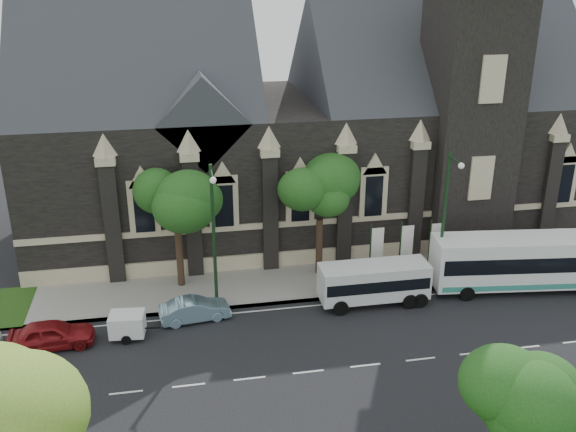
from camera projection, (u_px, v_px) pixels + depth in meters
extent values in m
plane|color=black|center=(308.00, 372.00, 32.23)|extent=(160.00, 160.00, 0.00)
cube|color=gray|center=(277.00, 284.00, 40.88)|extent=(80.00, 5.00, 0.15)
cube|color=black|center=(306.00, 163.00, 48.88)|extent=(40.00, 15.00, 10.00)
cube|color=#2B2D33|center=(140.00, 104.00, 44.97)|extent=(16.00, 15.00, 15.00)
cube|color=#2B2D33|center=(434.00, 93.00, 48.76)|extent=(20.00, 15.00, 15.00)
cube|color=#2B2D33|center=(201.00, 116.00, 41.55)|extent=(6.00, 6.00, 6.00)
cube|color=black|center=(467.00, 124.00, 43.65)|extent=(5.50, 5.50, 18.00)
cube|color=tan|center=(329.00, 221.00, 42.66)|extent=(40.00, 0.22, 0.40)
cube|color=tan|center=(328.00, 256.00, 43.62)|extent=(40.00, 0.25, 1.20)
cube|color=black|center=(300.00, 201.00, 41.60)|extent=(1.20, 0.12, 2.80)
sphere|color=olive|center=(21.00, 378.00, 20.20)|extent=(3.12, 3.12, 3.12)
sphere|color=#174B17|center=(529.00, 404.00, 22.93)|extent=(3.20, 3.20, 3.20)
sphere|color=#174B17|center=(538.00, 378.00, 23.36)|extent=(2.40, 2.40, 2.40)
cylinder|color=black|center=(319.00, 247.00, 41.60)|extent=(0.44, 0.44, 3.96)
sphere|color=#174B17|center=(320.00, 195.00, 40.25)|extent=(3.84, 3.84, 3.84)
sphere|color=#174B17|center=(329.00, 180.00, 40.77)|extent=(2.88, 2.88, 2.88)
cylinder|color=black|center=(180.00, 258.00, 40.05)|extent=(0.44, 0.44, 3.96)
sphere|color=#174B17|center=(176.00, 205.00, 38.73)|extent=(3.68, 3.68, 3.68)
sphere|color=#174B17|center=(186.00, 190.00, 39.22)|extent=(2.76, 2.76, 2.76)
cylinder|color=#163318|center=(443.00, 222.00, 38.96)|extent=(0.20, 0.20, 9.00)
cylinder|color=#163318|center=(455.00, 160.00, 36.68)|extent=(0.10, 1.60, 0.10)
sphere|color=silver|center=(461.00, 166.00, 35.98)|extent=(0.36, 0.36, 0.36)
cylinder|color=#163318|center=(214.00, 239.00, 36.55)|extent=(0.20, 0.20, 9.00)
cylinder|color=#163318|center=(212.00, 174.00, 34.27)|extent=(0.10, 1.60, 0.10)
sphere|color=silver|center=(213.00, 180.00, 33.57)|extent=(0.36, 0.36, 0.36)
cylinder|color=#163318|center=(370.00, 253.00, 40.74)|extent=(0.10, 0.10, 4.00)
cube|color=white|center=(377.00, 244.00, 40.60)|extent=(0.80, 0.04, 2.20)
cylinder|color=#163318|center=(400.00, 251.00, 41.09)|extent=(0.10, 0.10, 4.00)
cube|color=white|center=(407.00, 242.00, 40.94)|extent=(0.80, 0.04, 2.20)
cylinder|color=#163318|center=(429.00, 248.00, 41.43)|extent=(0.10, 0.10, 4.00)
cube|color=white|center=(436.00, 239.00, 41.29)|extent=(0.80, 0.04, 2.20)
cube|color=white|center=(530.00, 260.00, 39.79)|extent=(12.34, 3.97, 3.09)
cube|color=black|center=(530.00, 257.00, 39.71)|extent=(11.86, 3.95, 0.99)
cube|color=teal|center=(527.00, 278.00, 40.24)|extent=(11.86, 3.94, 0.35)
cylinder|color=black|center=(467.00, 294.00, 38.93)|extent=(0.93, 0.39, 0.90)
cylinder|color=black|center=(454.00, 275.00, 41.27)|extent=(0.93, 0.39, 0.90)
cylinder|color=black|center=(572.00, 271.00, 41.75)|extent=(0.93, 0.39, 0.90)
cube|color=silver|center=(374.00, 281.00, 38.27)|extent=(6.58, 2.09, 2.09)
cube|color=black|center=(374.00, 280.00, 38.24)|extent=(6.32, 2.13, 0.71)
cylinder|color=black|center=(341.00, 308.00, 37.32)|extent=(0.90, 0.28, 0.90)
cylinder|color=black|center=(332.00, 291.00, 39.21)|extent=(0.90, 0.28, 0.90)
cylinder|color=black|center=(410.00, 301.00, 38.04)|extent=(0.90, 0.28, 0.90)
cylinder|color=black|center=(398.00, 285.00, 39.93)|extent=(0.90, 0.28, 0.90)
cylinder|color=black|center=(420.00, 300.00, 38.15)|extent=(0.90, 0.28, 0.90)
cylinder|color=black|center=(408.00, 285.00, 40.04)|extent=(0.90, 0.28, 0.90)
cube|color=white|center=(127.00, 324.00, 34.93)|extent=(2.00, 1.58, 1.21)
cylinder|color=black|center=(126.00, 340.00, 34.49)|extent=(0.54, 0.24, 0.52)
cylinder|color=black|center=(130.00, 326.00, 35.79)|extent=(0.54, 0.24, 0.52)
cylinder|color=black|center=(150.00, 328.00, 35.14)|extent=(1.12, 0.19, 0.08)
imported|color=#7FA5B8|center=(195.00, 309.00, 36.72)|extent=(4.20, 1.93, 1.34)
imported|color=maroon|center=(52.00, 334.00, 34.10)|extent=(4.53, 2.02, 1.51)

